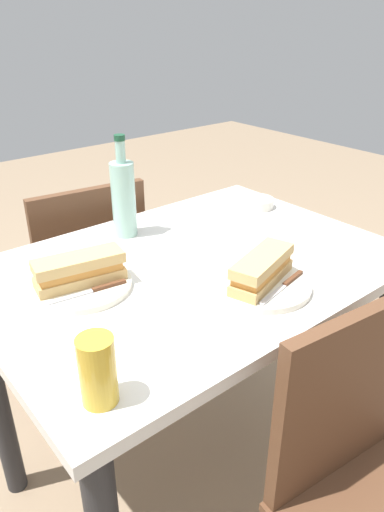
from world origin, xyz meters
TOP-DOWN VIEW (x-y plane):
  - ground_plane at (0.00, 0.00)m, footprint 8.00×8.00m
  - dining_table at (0.00, 0.00)m, footprint 1.04×0.74m
  - chair_far at (-0.01, 0.57)m, footprint 0.44×0.44m
  - chair_near at (0.03, -0.57)m, footprint 0.45×0.45m
  - plate_near at (-0.05, 0.19)m, footprint 0.23×0.23m
  - baguette_sandwich_near at (-0.05, 0.19)m, footprint 0.21×0.13m
  - knife_near at (-0.07, 0.24)m, footprint 0.18×0.05m
  - plate_far at (0.28, -0.07)m, footprint 0.23×0.23m
  - baguette_sandwich_far at (0.28, -0.07)m, footprint 0.21×0.11m
  - knife_far at (0.27, -0.01)m, footprint 0.18×0.04m
  - water_bottle at (0.03, -0.26)m, footprint 0.07×0.07m
  - beer_glass at (0.42, 0.28)m, footprint 0.06×0.06m
  - olive_bowl at (-0.41, -0.17)m, footprint 0.10×0.10m
  - paper_napkin at (-0.36, 0.22)m, footprint 0.18×0.18m

SIDE VIEW (x-z plane):
  - ground_plane at x=0.00m, z-range 0.00..0.00m
  - chair_far at x=-0.01m, z-range 0.06..0.91m
  - chair_near at x=0.03m, z-range 0.06..0.91m
  - dining_table at x=0.00m, z-range 0.25..1.02m
  - paper_napkin at x=-0.36m, z-range 0.77..0.77m
  - plate_near at x=-0.05m, z-range 0.77..0.78m
  - plate_far at x=0.28m, z-range 0.77..0.78m
  - olive_bowl at x=-0.41m, z-range 0.77..0.80m
  - knife_near at x=-0.07m, z-range 0.78..0.79m
  - knife_far at x=0.27m, z-range 0.78..0.79m
  - baguette_sandwich_near at x=-0.05m, z-range 0.78..0.85m
  - baguette_sandwich_far at x=0.28m, z-range 0.78..0.85m
  - beer_glass at x=0.42m, z-range 0.77..0.89m
  - water_bottle at x=0.03m, z-range 0.74..1.02m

